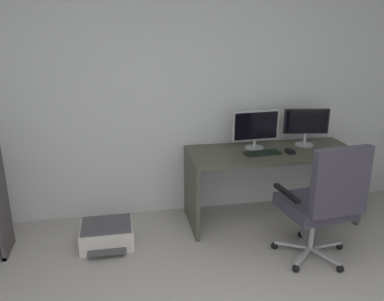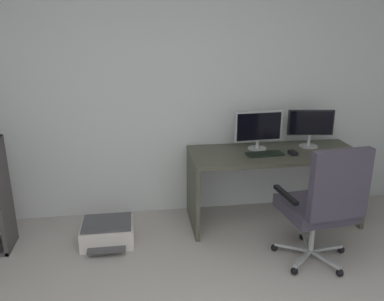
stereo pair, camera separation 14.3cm
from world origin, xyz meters
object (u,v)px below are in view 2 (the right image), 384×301
(keyboard, at_px, (265,154))
(computer_mouse, at_px, (293,153))
(monitor_secondary, at_px, (310,125))
(office_chair, at_px, (323,202))
(desk, at_px, (274,169))
(printer, at_px, (108,232))
(monitor_main, at_px, (258,128))

(keyboard, relative_size, computer_mouse, 3.40)
(monitor_secondary, height_order, office_chair, monitor_secondary)
(desk, distance_m, office_chair, 0.82)
(monitor_secondary, bearing_deg, printer, -170.90)
(computer_mouse, distance_m, office_chair, 0.73)
(desk, bearing_deg, office_chair, -82.46)
(monitor_main, relative_size, office_chair, 0.46)
(desk, bearing_deg, keyboard, -149.84)
(monitor_secondary, distance_m, computer_mouse, 0.39)
(monitor_secondary, height_order, printer, monitor_secondary)
(desk, xyz_separation_m, printer, (-1.61, -0.21, -0.44))
(keyboard, distance_m, printer, 1.61)
(keyboard, height_order, office_chair, office_chair)
(computer_mouse, bearing_deg, monitor_main, 138.51)
(office_chair, relative_size, printer, 2.26)
(office_chair, distance_m, printer, 1.88)
(monitor_secondary, distance_m, keyboard, 0.59)
(monitor_secondary, distance_m, printer, 2.19)
(desk, distance_m, printer, 1.68)
(monitor_main, bearing_deg, printer, -167.69)
(desk, relative_size, monitor_secondary, 3.67)
(desk, xyz_separation_m, monitor_secondary, (0.38, 0.11, 0.41))
(desk, bearing_deg, monitor_secondary, 16.48)
(monitor_main, xyz_separation_m, office_chair, (0.26, -0.93, -0.37))
(monitor_secondary, bearing_deg, computer_mouse, -139.38)
(monitor_secondary, xyz_separation_m, keyboard, (-0.52, -0.19, -0.22))
(keyboard, xyz_separation_m, printer, (-1.48, -0.13, -0.63))
(monitor_secondary, relative_size, keyboard, 1.32)
(desk, height_order, office_chair, office_chair)
(desk, xyz_separation_m, monitor_main, (-0.15, 0.11, 0.39))
(desk, bearing_deg, monitor_main, 142.48)
(monitor_secondary, bearing_deg, monitor_main, -179.99)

